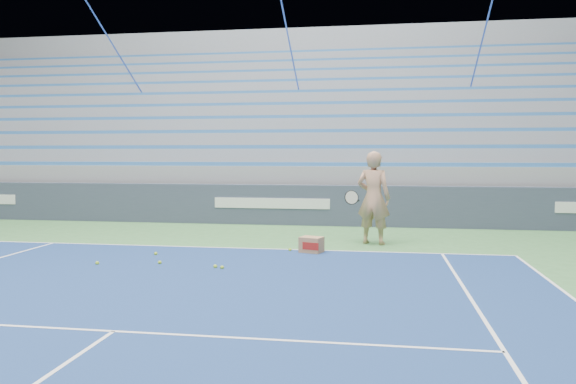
# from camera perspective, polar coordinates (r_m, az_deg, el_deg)

# --- Properties ---
(sponsor_barrier) EXTENTS (30.00, 0.32, 1.10)m
(sponsor_barrier) POSITION_cam_1_polar(r_m,az_deg,el_deg) (15.49, -1.56, -1.28)
(sponsor_barrier) COLOR #363E53
(sponsor_barrier) RESTS_ON ground
(bleachers) EXTENTS (31.00, 9.15, 7.30)m
(bleachers) POSITION_cam_1_polar(r_m,az_deg,el_deg) (21.07, 1.30, 5.04)
(bleachers) COLOR gray
(bleachers) RESTS_ON ground
(tennis_player) EXTENTS (1.03, 0.96, 2.01)m
(tennis_player) POSITION_cam_1_polar(r_m,az_deg,el_deg) (12.24, 8.67, -0.58)
(tennis_player) COLOR tan
(tennis_player) RESTS_ON ground
(ball_box) EXTENTS (0.50, 0.44, 0.32)m
(ball_box) POSITION_cam_1_polar(r_m,az_deg,el_deg) (11.14, 2.40, -5.39)
(ball_box) COLOR #A77851
(ball_box) RESTS_ON ground
(tennis_ball_0) EXTENTS (0.07, 0.07, 0.07)m
(tennis_ball_0) POSITION_cam_1_polar(r_m,az_deg,el_deg) (11.31, 0.20, -5.89)
(tennis_ball_0) COLOR #A8D02A
(tennis_ball_0) RESTS_ON ground
(tennis_ball_1) EXTENTS (0.07, 0.07, 0.07)m
(tennis_ball_1) POSITION_cam_1_polar(r_m,az_deg,el_deg) (9.75, -7.40, -7.51)
(tennis_ball_1) COLOR #A8D02A
(tennis_ball_1) RESTS_ON ground
(tennis_ball_2) EXTENTS (0.07, 0.07, 0.07)m
(tennis_ball_2) POSITION_cam_1_polar(r_m,az_deg,el_deg) (10.51, -18.81, -6.86)
(tennis_ball_2) COLOR #A8D02A
(tennis_ball_2) RESTS_ON ground
(tennis_ball_3) EXTENTS (0.07, 0.07, 0.07)m
(tennis_ball_3) POSITION_cam_1_polar(r_m,az_deg,el_deg) (10.26, -12.90, -7.00)
(tennis_ball_3) COLOR #A8D02A
(tennis_ball_3) RESTS_ON ground
(tennis_ball_4) EXTENTS (0.07, 0.07, 0.07)m
(tennis_ball_4) POSITION_cam_1_polar(r_m,az_deg,el_deg) (11.17, -13.29, -6.12)
(tennis_ball_4) COLOR #A8D02A
(tennis_ball_4) RESTS_ON ground
(tennis_ball_5) EXTENTS (0.07, 0.07, 0.07)m
(tennis_ball_5) POSITION_cam_1_polar(r_m,az_deg,el_deg) (9.66, -6.72, -7.62)
(tennis_ball_5) COLOR #A8D02A
(tennis_ball_5) RESTS_ON ground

